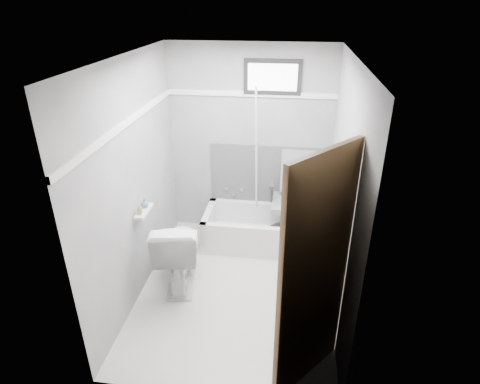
% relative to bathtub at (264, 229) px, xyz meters
% --- Properties ---
extents(floor, '(2.60, 2.60, 0.00)m').
position_rel_bathtub_xyz_m(floor, '(-0.23, -0.93, -0.21)').
color(floor, silver).
rests_on(floor, ground).
extents(ceiling, '(2.60, 2.60, 0.00)m').
position_rel_bathtub_xyz_m(ceiling, '(-0.23, -0.93, 2.19)').
color(ceiling, silver).
rests_on(ceiling, floor).
extents(wall_back, '(2.00, 0.02, 2.40)m').
position_rel_bathtub_xyz_m(wall_back, '(-0.23, 0.37, 0.99)').
color(wall_back, slate).
rests_on(wall_back, floor).
extents(wall_front, '(2.00, 0.02, 2.40)m').
position_rel_bathtub_xyz_m(wall_front, '(-0.23, -2.23, 0.99)').
color(wall_front, slate).
rests_on(wall_front, floor).
extents(wall_left, '(0.02, 2.60, 2.40)m').
position_rel_bathtub_xyz_m(wall_left, '(-1.23, -0.93, 0.99)').
color(wall_left, slate).
rests_on(wall_left, floor).
extents(wall_right, '(0.02, 2.60, 2.40)m').
position_rel_bathtub_xyz_m(wall_right, '(0.77, -0.93, 0.99)').
color(wall_right, slate).
rests_on(wall_right, floor).
extents(bathtub, '(1.50, 0.70, 0.42)m').
position_rel_bathtub_xyz_m(bathtub, '(0.00, 0.00, 0.00)').
color(bathtub, silver).
rests_on(bathtub, floor).
extents(office_chair, '(0.62, 0.62, 1.05)m').
position_rel_bathtub_xyz_m(office_chair, '(0.34, 0.05, 0.44)').
color(office_chair, slate).
rests_on(office_chair, bathtub).
extents(toilet, '(0.59, 0.89, 0.82)m').
position_rel_bathtub_xyz_m(toilet, '(-0.85, -0.88, 0.20)').
color(toilet, white).
rests_on(toilet, floor).
extents(door, '(0.78, 0.78, 2.00)m').
position_rel_bathtub_xyz_m(door, '(0.75, -2.21, 0.79)').
color(door, brown).
rests_on(door, floor).
extents(window, '(0.66, 0.04, 0.40)m').
position_rel_bathtub_xyz_m(window, '(0.02, 0.36, 1.81)').
color(window, black).
rests_on(window, wall_back).
extents(backerboard, '(1.50, 0.02, 0.78)m').
position_rel_bathtub_xyz_m(backerboard, '(0.02, 0.36, 0.59)').
color(backerboard, '#4C4C4F').
rests_on(backerboard, wall_back).
extents(trim_back, '(2.00, 0.02, 0.06)m').
position_rel_bathtub_xyz_m(trim_back, '(-0.23, 0.36, 1.61)').
color(trim_back, white).
rests_on(trim_back, wall_back).
extents(trim_left, '(0.02, 2.60, 0.06)m').
position_rel_bathtub_xyz_m(trim_left, '(-1.22, -0.93, 1.61)').
color(trim_left, white).
rests_on(trim_left, wall_left).
extents(pole, '(0.02, 0.43, 1.91)m').
position_rel_bathtub_xyz_m(pole, '(-0.13, 0.13, 0.84)').
color(pole, silver).
rests_on(pole, bathtub).
extents(shelf, '(0.10, 0.32, 0.02)m').
position_rel_bathtub_xyz_m(shelf, '(-1.16, -0.94, 0.69)').
color(shelf, silver).
rests_on(shelf, wall_left).
extents(soap_bottle_a, '(0.04, 0.04, 0.09)m').
position_rel_bathtub_xyz_m(soap_bottle_a, '(-1.17, -1.02, 0.76)').
color(soap_bottle_a, '#968A4B').
rests_on(soap_bottle_a, shelf).
extents(soap_bottle_b, '(0.11, 0.11, 0.10)m').
position_rel_bathtub_xyz_m(soap_bottle_b, '(-1.17, -0.88, 0.75)').
color(soap_bottle_b, slate).
rests_on(soap_bottle_b, shelf).
extents(faucet, '(0.26, 0.10, 0.16)m').
position_rel_bathtub_xyz_m(faucet, '(-0.43, 0.34, 0.34)').
color(faucet, silver).
rests_on(faucet, wall_back).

